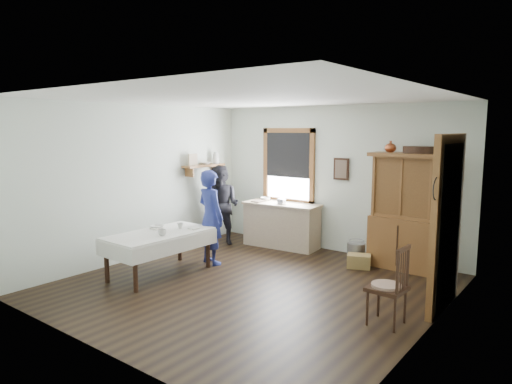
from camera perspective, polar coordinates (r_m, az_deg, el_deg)
room at (r=6.48m, az=-0.57°, el=-0.32°), size 5.01×5.01×2.70m
window at (r=9.02m, az=4.05°, el=3.70°), size 1.18×0.07×1.48m
doorway at (r=6.19m, az=22.88°, el=-3.10°), size 0.09×1.14×2.22m
wall_shelf at (r=9.15m, az=-6.37°, el=3.45°), size 0.24×1.00×0.44m
framed_picture at (r=8.45m, az=10.58°, el=2.84°), size 0.30×0.04×0.40m
rug_beater at (r=5.59m, az=21.70°, el=1.62°), size 0.01×0.27×0.27m
work_counter at (r=8.87m, az=3.20°, el=-4.14°), size 1.54×0.69×0.86m
china_hutch at (r=7.78m, az=17.98°, el=-2.33°), size 1.13×0.56×1.89m
dining_table at (r=7.37m, az=-11.93°, el=-7.53°), size 0.93×1.71×0.67m
spindle_chair at (r=5.62m, az=16.07°, el=-11.08°), size 0.46×0.46×0.96m
pail at (r=8.11m, az=12.41°, el=-7.36°), size 0.39×0.39×0.33m
wicker_basket at (r=7.80m, az=12.74°, el=-8.42°), size 0.45×0.39×0.22m
woman_blue at (r=7.74m, az=-5.69°, el=-3.57°), size 0.61×0.47×1.48m
figure_dark at (r=9.03m, az=-4.30°, el=-2.00°), size 0.80×0.67×1.45m
table_cup_a at (r=7.05m, az=-11.65°, el=-4.98°), size 0.14×0.14×0.10m
table_cup_b at (r=7.52m, az=-9.46°, el=-4.17°), size 0.12×0.12×0.09m
table_bowl at (r=7.57m, az=-12.30°, el=-4.28°), size 0.29×0.29×0.06m
counter_book at (r=9.00m, az=-0.21°, el=-1.11°), size 0.16×0.21×0.02m
counter_bowl at (r=9.12m, az=1.18°, el=-0.86°), size 0.25×0.25×0.06m
shelf_bowl at (r=9.16m, az=-6.32°, el=3.61°), size 0.22×0.22×0.05m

